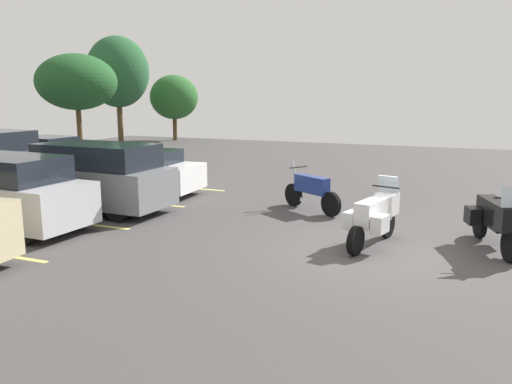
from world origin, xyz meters
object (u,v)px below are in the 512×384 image
Objects in this scene: motorcycle_third at (311,190)px; car_silver at (5,193)px; car_far_black at (45,154)px; motorcycle_second at (497,218)px; car_white at (137,172)px; car_grey at (90,177)px; motorcycle_touring at (375,215)px.

car_silver is at bearing 126.69° from motorcycle_third.
motorcycle_second is at bearing -106.44° from car_far_black.
motorcycle_third is 12.73m from car_far_black.
car_white is 0.95× the size of car_far_black.
car_grey is 8.45m from car_far_black.
car_far_black is at bearing 76.53° from motorcycle_third.
motorcycle_second is at bearing -114.05° from motorcycle_third.
car_silver reaches higher than car_white.
car_silver is at bearing 168.30° from car_grey.
motorcycle_third is at bearing 39.87° from motorcycle_touring.
car_far_black is (7.58, 6.19, -0.18)m from car_silver.
motorcycle_third is 0.42× the size of car_far_black.
motorcycle_third is 0.40× the size of car_grey.
car_far_black is at bearing 73.56° from motorcycle_second.
motorcycle_third is 5.91m from car_white.
car_grey is (-2.20, 5.70, 0.35)m from motorcycle_third.
motorcycle_third is (2.59, 2.17, -0.08)m from motorcycle_touring.
motorcycle_second reaches higher than car_white.
motorcycle_third is at bearing -103.47° from car_far_black.
car_grey is (-0.17, 10.25, 0.25)m from motorcycle_second.
car_far_black is (5.00, 16.94, 0.01)m from motorcycle_second.
car_silver reaches higher than car_far_black.
car_silver is 1.01× the size of car_white.
car_white is at bearing -112.73° from car_far_black.
car_grey reaches higher than motorcycle_touring.
motorcycle_third is 0.44× the size of car_silver.
motorcycle_touring is 3.38m from motorcycle_third.
motorcycle_second is 17.66m from car_far_black.
motorcycle_third is 6.11m from car_grey.
motorcycle_touring is 15.58m from car_far_black.
car_far_black is at bearing 39.21° from car_silver.
motorcycle_third is at bearing -53.31° from car_silver.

